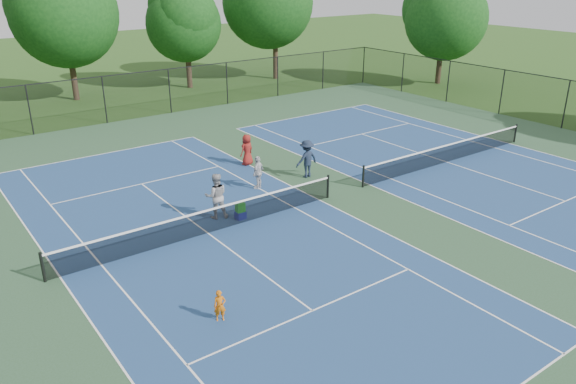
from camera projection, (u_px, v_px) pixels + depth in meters
ground at (345, 192)px, 25.22m from camera, size 140.00×140.00×0.00m
court_pad at (345, 192)px, 25.22m from camera, size 36.00×36.00×0.01m
tennis_court_left at (208, 231)px, 21.35m from camera, size 12.00×23.83×1.07m
tennis_court_right at (447, 160)px, 29.01m from camera, size 12.00×23.83×1.07m
perimeter_fence at (347, 159)px, 24.61m from camera, size 36.08×36.08×3.02m
tree_back_b at (64, 8)px, 39.96m from camera, size 7.60×7.60×10.03m
tree_back_c at (186, 19)px, 44.56m from camera, size 6.00×6.00×8.40m
tree_side_e at (444, 13)px, 46.07m from camera, size 6.60×6.60×8.87m
child_player at (220, 306)px, 16.01m from camera, size 0.42×0.35×0.97m
instructor at (216, 196)px, 22.38m from camera, size 1.12×1.00×1.89m
bystander_a at (258, 172)px, 25.41m from camera, size 0.97×0.79×1.54m
bystander_b at (307, 159)px, 26.72m from camera, size 1.21×0.71×1.84m
bystander_c at (247, 150)px, 28.41m from camera, size 0.88×0.68×1.59m
ball_crate at (240, 215)px, 22.56m from camera, size 0.42×0.34×0.32m
ball_hopper at (240, 207)px, 22.43m from camera, size 0.36×0.30×0.39m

